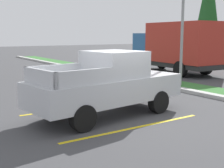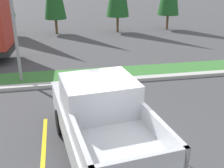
{
  "view_description": "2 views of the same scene",
  "coord_description": "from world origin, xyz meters",
  "px_view_note": "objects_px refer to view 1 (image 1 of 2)",
  "views": [
    {
      "loc": [
        7.53,
        -5.52,
        2.63
      ],
      "look_at": [
        0.19,
        -0.65,
        1.2
      ],
      "focal_mm": 49.1,
      "sensor_mm": 36.0,
      "label": 1
    },
    {
      "loc": [
        -1.56,
        -6.12,
        4.45
      ],
      "look_at": [
        -0.09,
        1.31,
        1.42
      ],
      "focal_mm": 43.36,
      "sensor_mm": 36.0,
      "label": 2
    }
  ],
  "objects_px": {
    "street_light": "(180,14)",
    "cypress_tree_leftmost": "(208,3)",
    "cargo_truck_distant": "(176,46)",
    "pickup_truck_main": "(108,84)"
  },
  "relations": [
    {
      "from": "cargo_truck_distant",
      "to": "street_light",
      "type": "bearing_deg",
      "value": -43.77
    },
    {
      "from": "pickup_truck_main",
      "to": "cypress_tree_leftmost",
      "type": "relative_size",
      "value": 0.61
    },
    {
      "from": "street_light",
      "to": "cypress_tree_leftmost",
      "type": "height_order",
      "value": "cypress_tree_leftmost"
    },
    {
      "from": "pickup_truck_main",
      "to": "cypress_tree_leftmost",
      "type": "xyz_separation_m",
      "value": [
        -9.51,
        16.29,
        4.18
      ]
    },
    {
      "from": "street_light",
      "to": "pickup_truck_main",
      "type": "bearing_deg",
      "value": -65.51
    },
    {
      "from": "pickup_truck_main",
      "to": "street_light",
      "type": "distance_m",
      "value": 7.03
    },
    {
      "from": "cypress_tree_leftmost",
      "to": "cargo_truck_distant",
      "type": "bearing_deg",
      "value": -66.73
    },
    {
      "from": "street_light",
      "to": "cypress_tree_leftmost",
      "type": "xyz_separation_m",
      "value": [
        -6.8,
        10.33,
        1.63
      ]
    },
    {
      "from": "cargo_truck_distant",
      "to": "cypress_tree_leftmost",
      "type": "relative_size",
      "value": 0.78
    },
    {
      "from": "street_light",
      "to": "cargo_truck_distant",
      "type": "bearing_deg",
      "value": 136.23
    }
  ]
}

